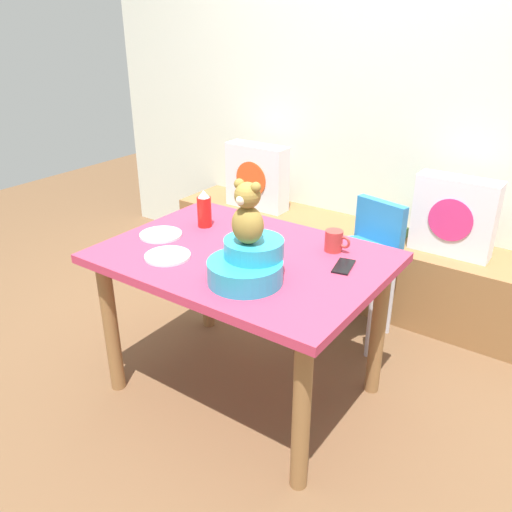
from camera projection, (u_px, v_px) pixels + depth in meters
name	position (u px, v px, depth m)	size (l,w,h in m)	color
ground_plane	(245.00, 388.00, 2.63)	(8.00, 8.00, 0.00)	brown
back_wall	(386.00, 86.00, 3.17)	(4.40, 0.10, 2.60)	silver
window_bench	(352.00, 262.00, 3.42)	(2.60, 0.44, 0.46)	olive
pillow_floral_left	(257.00, 177.00, 3.60)	(0.44, 0.15, 0.44)	silver
pillow_floral_right	(454.00, 216.00, 2.91)	(0.44, 0.15, 0.44)	silver
book_stack	(388.00, 232.00, 3.20)	(0.20, 0.14, 0.06)	#48773F
dining_table	(243.00, 275.00, 2.36)	(1.23, 0.89, 0.74)	#B73351
highchair	(363.00, 253.00, 2.84)	(0.40, 0.50, 0.79)	#2672B2
infant_seat_teal	(248.00, 264.00, 2.06)	(0.30, 0.33, 0.16)	teal
teddy_bear	(248.00, 214.00, 1.97)	(0.13, 0.12, 0.25)	olive
ketchup_bottle	(204.00, 210.00, 2.58)	(0.07, 0.07, 0.18)	red
coffee_mug	(334.00, 241.00, 2.33)	(0.12, 0.08, 0.09)	#9E332D
dinner_plate_near	(168.00, 256.00, 2.28)	(0.20, 0.20, 0.01)	white
dinner_plate_far	(161.00, 235.00, 2.50)	(0.20, 0.20, 0.01)	white
cell_phone	(344.00, 266.00, 2.19)	(0.07, 0.14, 0.01)	black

